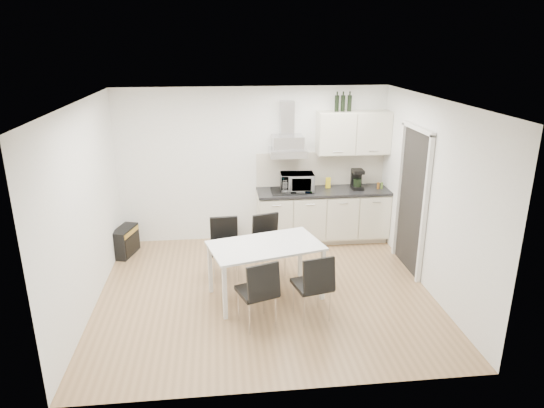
# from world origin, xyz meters

# --- Properties ---
(ground) EXTENTS (4.50, 4.50, 0.00)m
(ground) POSITION_xyz_m (0.00, 0.00, 0.00)
(ground) COLOR #A27D55
(ground) RESTS_ON ground
(wall_back) EXTENTS (4.50, 0.10, 2.60)m
(wall_back) POSITION_xyz_m (0.00, 2.00, 1.30)
(wall_back) COLOR white
(wall_back) RESTS_ON ground
(wall_front) EXTENTS (4.50, 0.10, 2.60)m
(wall_front) POSITION_xyz_m (0.00, -2.00, 1.30)
(wall_front) COLOR white
(wall_front) RESTS_ON ground
(wall_left) EXTENTS (0.10, 4.00, 2.60)m
(wall_left) POSITION_xyz_m (-2.25, 0.00, 1.30)
(wall_left) COLOR white
(wall_left) RESTS_ON ground
(wall_right) EXTENTS (0.10, 4.00, 2.60)m
(wall_right) POSITION_xyz_m (2.25, 0.00, 1.30)
(wall_right) COLOR white
(wall_right) RESTS_ON ground
(ceiling) EXTENTS (4.50, 4.50, 0.00)m
(ceiling) POSITION_xyz_m (0.00, 0.00, 2.60)
(ceiling) COLOR white
(ceiling) RESTS_ON wall_back
(doorway) EXTENTS (0.08, 1.04, 2.10)m
(doorway) POSITION_xyz_m (2.21, 0.55, 1.05)
(doorway) COLOR white
(doorway) RESTS_ON ground
(kitchenette) EXTENTS (2.22, 0.64, 2.52)m
(kitchenette) POSITION_xyz_m (1.19, 1.73, 0.83)
(kitchenette) COLOR beige
(kitchenette) RESTS_ON ground
(dining_table) EXTENTS (1.60, 1.16, 0.75)m
(dining_table) POSITION_xyz_m (0.00, -0.09, 0.67)
(dining_table) COLOR white
(dining_table) RESTS_ON ground
(chair_far_left) EXTENTS (0.46, 0.52, 0.88)m
(chair_far_left) POSITION_xyz_m (-0.53, 0.50, 0.44)
(chair_far_left) COLOR black
(chair_far_left) RESTS_ON ground
(chair_far_right) EXTENTS (0.56, 0.60, 0.88)m
(chair_far_right) POSITION_xyz_m (0.13, 0.57, 0.44)
(chair_far_right) COLOR black
(chair_far_right) RESTS_ON ground
(chair_near_left) EXTENTS (0.58, 0.62, 0.88)m
(chair_near_left) POSITION_xyz_m (-0.18, -0.78, 0.44)
(chair_near_left) COLOR black
(chair_near_left) RESTS_ON ground
(chair_near_right) EXTENTS (0.54, 0.59, 0.88)m
(chair_near_right) POSITION_xyz_m (0.51, -0.70, 0.44)
(chair_near_right) COLOR black
(chair_near_right) RESTS_ON ground
(guitar_amp) EXTENTS (0.38, 0.59, 0.46)m
(guitar_amp) POSITION_xyz_m (-2.11, 1.48, 0.23)
(guitar_amp) COLOR black
(guitar_amp) RESTS_ON ground
(floor_speaker) EXTENTS (0.21, 0.19, 0.32)m
(floor_speaker) POSITION_xyz_m (-0.41, 1.90, 0.16)
(floor_speaker) COLOR black
(floor_speaker) RESTS_ON ground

